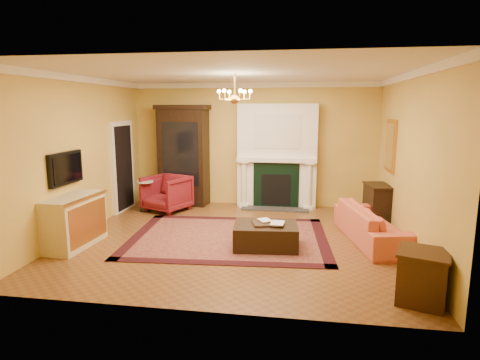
% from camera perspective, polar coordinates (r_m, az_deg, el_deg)
% --- Properties ---
extents(floor, '(6.00, 5.50, 0.02)m').
position_cam_1_polar(floor, '(7.58, -0.73, -8.37)').
color(floor, brown).
rests_on(floor, ground).
extents(ceiling, '(6.00, 5.50, 0.02)m').
position_cam_1_polar(ceiling, '(7.20, -0.78, 15.04)').
color(ceiling, silver).
rests_on(ceiling, wall_back).
extents(wall_back, '(6.00, 0.02, 3.00)m').
position_cam_1_polar(wall_back, '(9.95, 1.90, 5.02)').
color(wall_back, gold).
rests_on(wall_back, floor).
extents(wall_front, '(6.00, 0.02, 3.00)m').
position_cam_1_polar(wall_front, '(4.57, -6.52, -1.31)').
color(wall_front, gold).
rests_on(wall_front, floor).
extents(wall_left, '(0.02, 5.50, 3.00)m').
position_cam_1_polar(wall_left, '(8.28, -21.78, 3.22)').
color(wall_left, gold).
rests_on(wall_left, floor).
extents(wall_right, '(0.02, 5.50, 3.00)m').
position_cam_1_polar(wall_right, '(7.36, 23.04, 2.34)').
color(wall_right, gold).
rests_on(wall_right, floor).
extents(fireplace, '(1.90, 0.70, 2.50)m').
position_cam_1_polar(fireplace, '(9.75, 5.27, 3.06)').
color(fireplace, white).
rests_on(fireplace, wall_back).
extents(crown_molding, '(6.00, 5.50, 0.12)m').
position_cam_1_polar(crown_molding, '(8.14, 0.38, 14.00)').
color(crown_molding, white).
rests_on(crown_molding, ceiling).
extents(doorway, '(0.08, 1.05, 2.10)m').
position_cam_1_polar(doorway, '(9.81, -16.31, 1.85)').
color(doorway, silver).
rests_on(doorway, wall_left).
extents(tv_panel, '(0.09, 0.95, 0.58)m').
position_cam_1_polar(tv_panel, '(7.76, -23.53, 1.55)').
color(tv_panel, black).
rests_on(tv_panel, wall_left).
extents(gilt_mirror, '(0.06, 0.76, 1.05)m').
position_cam_1_polar(gilt_mirror, '(8.69, 20.62, 4.59)').
color(gilt_mirror, '#CB8A34').
rests_on(gilt_mirror, wall_right).
extents(chandelier, '(0.63, 0.55, 0.53)m').
position_cam_1_polar(chandelier, '(7.18, -0.77, 11.84)').
color(chandelier, gold).
rests_on(chandelier, ceiling).
extents(oriental_rug, '(3.83, 2.98, 0.01)m').
position_cam_1_polar(oriental_rug, '(7.61, -1.60, -8.14)').
color(oriental_rug, '#490F14').
rests_on(oriental_rug, floor).
extents(china_cabinet, '(1.22, 0.64, 2.37)m').
position_cam_1_polar(china_cabinet, '(10.07, -8.01, 3.17)').
color(china_cabinet, black).
rests_on(china_cabinet, floor).
extents(wingback_armchair, '(1.16, 1.13, 0.93)m').
position_cam_1_polar(wingback_armchair, '(9.57, -10.37, -1.63)').
color(wingback_armchair, maroon).
rests_on(wingback_armchair, floor).
extents(pedestal_table, '(0.40, 0.40, 0.72)m').
position_cam_1_polar(pedestal_table, '(9.67, -13.35, -1.90)').
color(pedestal_table, black).
rests_on(pedestal_table, floor).
extents(commode, '(0.64, 1.24, 0.90)m').
position_cam_1_polar(commode, '(7.63, -22.62, -5.43)').
color(commode, beige).
rests_on(commode, floor).
extents(coral_sofa, '(1.06, 2.27, 0.85)m').
position_cam_1_polar(coral_sofa, '(7.70, 18.56, -5.21)').
color(coral_sofa, '#B8453A').
rests_on(coral_sofa, floor).
extents(end_table, '(0.70, 0.70, 0.64)m').
position_cam_1_polar(end_table, '(5.61, 24.48, -12.60)').
color(end_table, '#33180D').
rests_on(end_table, floor).
extents(console_table, '(0.51, 0.78, 0.81)m').
position_cam_1_polar(console_table, '(8.83, 18.96, -3.42)').
color(console_table, black).
rests_on(console_table, floor).
extents(leather_ottoman, '(1.15, 0.88, 0.41)m').
position_cam_1_polar(leather_ottoman, '(7.05, 3.67, -7.88)').
color(leather_ottoman, black).
rests_on(leather_ottoman, oriental_rug).
extents(ottoman_tray, '(0.56, 0.49, 0.03)m').
position_cam_1_polar(ottoman_tray, '(6.98, 3.82, -6.19)').
color(ottoman_tray, black).
rests_on(ottoman_tray, leather_ottoman).
extents(book_a, '(0.18, 0.12, 0.26)m').
position_cam_1_polar(book_a, '(6.99, 2.85, -4.90)').
color(book_a, gray).
rests_on(book_a, ottoman_tray).
extents(book_b, '(0.22, 0.04, 0.30)m').
position_cam_1_polar(book_b, '(6.89, 4.43, -4.97)').
color(book_b, gray).
rests_on(book_b, ottoman_tray).
extents(topiary_left, '(0.15, 0.15, 0.40)m').
position_cam_1_polar(topiary_left, '(9.75, 0.77, 4.63)').
color(topiary_left, gray).
rests_on(topiary_left, fireplace).
extents(topiary_right, '(0.15, 0.15, 0.41)m').
position_cam_1_polar(topiary_right, '(9.66, 8.94, 4.47)').
color(topiary_right, gray).
rests_on(topiary_right, fireplace).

